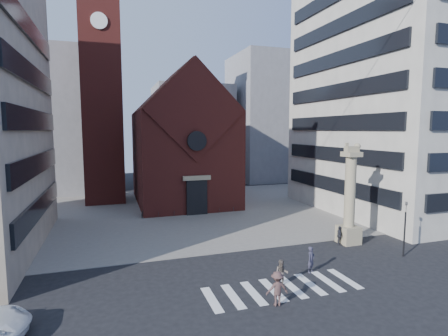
{
  "coord_description": "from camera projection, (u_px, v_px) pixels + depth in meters",
  "views": [
    {
      "loc": [
        -9.32,
        -21.43,
        9.75
      ],
      "look_at": [
        0.36,
        8.0,
        6.34
      ],
      "focal_mm": 28.0,
      "sensor_mm": 36.0,
      "label": 1
    }
  ],
  "objects": [
    {
      "name": "bg_block_left",
      "position": [
        37.0,
        122.0,
        54.56
      ],
      "size": [
        16.0,
        14.0,
        22.0
      ],
      "primitive_type": "cube",
      "color": "gray",
      "rests_on": "ground"
    },
    {
      "name": "bg_block_right",
      "position": [
        274.0,
        118.0,
        69.38
      ],
      "size": [
        16.0,
        14.0,
        24.0
      ],
      "primitive_type": "cube",
      "color": "gray",
      "rests_on": "ground"
    },
    {
      "name": "scooter_2",
      "position": [
        174.0,
        211.0,
        39.97
      ],
      "size": [
        0.88,
        1.74,
        0.87
      ],
      "primitive_type": "imported",
      "rotation": [
        0.0,
        0.0,
        -0.19
      ],
      "color": "black",
      "rests_on": "piazza"
    },
    {
      "name": "zebra_crossing",
      "position": [
        283.0,
        288.0,
        21.53
      ],
      "size": [
        10.2,
        3.2,
        0.01
      ],
      "primitive_type": null,
      "color": "white",
      "rests_on": "ground"
    },
    {
      "name": "bg_block_mid",
      "position": [
        192.0,
        134.0,
        67.57
      ],
      "size": [
        14.0,
        12.0,
        18.0
      ],
      "primitive_type": "cube",
      "color": "gray",
      "rests_on": "ground"
    },
    {
      "name": "scooter_6",
      "position": [
        233.0,
        207.0,
        42.17
      ],
      "size": [
        0.88,
        1.74,
        0.87
      ],
      "primitive_type": "imported",
      "rotation": [
        0.0,
        0.0,
        -0.19
      ],
      "color": "black",
      "rests_on": "piazza"
    },
    {
      "name": "building_right",
      "position": [
        403.0,
        77.0,
        41.23
      ],
      "size": [
        18.0,
        22.0,
        32.0
      ],
      "primitive_type": "cube",
      "color": "beige",
      "rests_on": "ground"
    },
    {
      "name": "campanile",
      "position": [
        102.0,
        84.0,
        45.81
      ],
      "size": [
        5.5,
        5.5,
        31.2
      ],
      "color": "maroon",
      "rests_on": "ground"
    },
    {
      "name": "ground",
      "position": [
        255.0,
        271.0,
        24.2
      ],
      "size": [
        120.0,
        120.0,
        0.0
      ],
      "primitive_type": "plane",
      "color": "black",
      "rests_on": "ground"
    },
    {
      "name": "piazza",
      "position": [
        193.0,
        211.0,
        42.14
      ],
      "size": [
        46.0,
        30.0,
        0.05
      ],
      "primitive_type": "cube",
      "color": "gray",
      "rests_on": "ground"
    },
    {
      "name": "scooter_1",
      "position": [
        159.0,
        212.0,
        39.41
      ],
      "size": [
        0.75,
        1.67,
        0.97
      ],
      "primitive_type": "imported",
      "rotation": [
        0.0,
        0.0,
        -0.19
      ],
      "color": "black",
      "rests_on": "piazza"
    },
    {
      "name": "scooter_3",
      "position": [
        190.0,
        209.0,
        40.51
      ],
      "size": [
        0.75,
        1.67,
        0.97
      ],
      "primitive_type": "imported",
      "rotation": [
        0.0,
        0.0,
        -0.19
      ],
      "color": "black",
      "rests_on": "piazza"
    },
    {
      "name": "pedestrian_3",
      "position": [
        277.0,
        289.0,
        19.37
      ],
      "size": [
        1.33,
        0.87,
        1.94
      ],
      "primitive_type": "imported",
      "rotation": [
        0.0,
        0.0,
        3.02
      ],
      "color": "#4C3533",
      "rests_on": "ground"
    },
    {
      "name": "church",
      "position": [
        182.0,
        143.0,
        46.97
      ],
      "size": [
        12.0,
        16.65,
        18.0
      ],
      "color": "maroon",
      "rests_on": "ground"
    },
    {
      "name": "lion_column",
      "position": [
        350.0,
        204.0,
        29.76
      ],
      "size": [
        1.63,
        1.6,
        8.68
      ],
      "color": "gray",
      "rests_on": "ground"
    },
    {
      "name": "scooter_0",
      "position": [
        143.0,
        213.0,
        38.87
      ],
      "size": [
        0.88,
        1.74,
        0.87
      ],
      "primitive_type": "imported",
      "rotation": [
        0.0,
        0.0,
        -0.19
      ],
      "color": "black",
      "rests_on": "piazza"
    },
    {
      "name": "pedestrian_2",
      "position": [
        339.0,
        235.0,
        29.63
      ],
      "size": [
        0.72,
        1.03,
        1.63
      ],
      "primitive_type": "imported",
      "rotation": [
        0.0,
        0.0,
        1.19
      ],
      "color": "#27272E",
      "rests_on": "ground"
    },
    {
      "name": "pedestrian_1",
      "position": [
        282.0,
        273.0,
        21.82
      ],
      "size": [
        1.02,
        0.95,
        1.67
      ],
      "primitive_type": "imported",
      "rotation": [
        0.0,
        0.0,
        -0.52
      ],
      "color": "#594F47",
      "rests_on": "ground"
    },
    {
      "name": "pedestrian_0",
      "position": [
        311.0,
        260.0,
        23.88
      ],
      "size": [
        0.78,
        0.69,
        1.81
      ],
      "primitive_type": "imported",
      "rotation": [
        0.0,
        0.0,
        0.49
      ],
      "color": "#2F2E40",
      "rests_on": "ground"
    },
    {
      "name": "traffic_light",
      "position": [
        405.0,
        228.0,
        26.73
      ],
      "size": [
        0.13,
        0.16,
        4.3
      ],
      "color": "black",
      "rests_on": "ground"
    },
    {
      "name": "scooter_5",
      "position": [
        219.0,
        207.0,
        41.61
      ],
      "size": [
        0.75,
        1.67,
        0.97
      ],
      "primitive_type": "imported",
      "rotation": [
        0.0,
        0.0,
        -0.19
      ],
      "color": "black",
      "rests_on": "piazza"
    },
    {
      "name": "scooter_4",
      "position": [
        204.0,
        209.0,
        41.07
      ],
      "size": [
        0.88,
        1.74,
        0.87
      ],
      "primitive_type": "imported",
      "rotation": [
        0.0,
        0.0,
        -0.19
      ],
      "color": "black",
      "rests_on": "piazza"
    }
  ]
}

